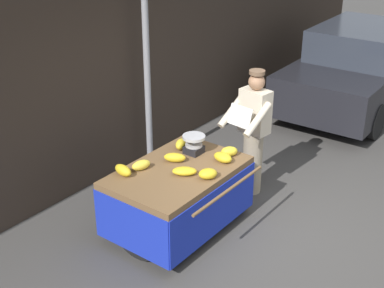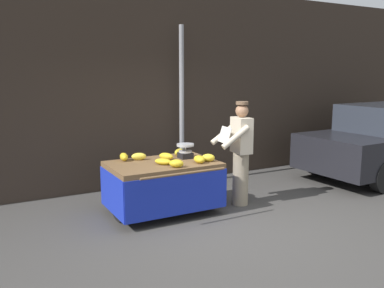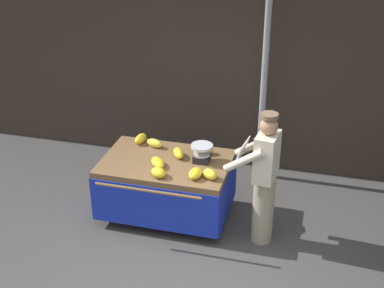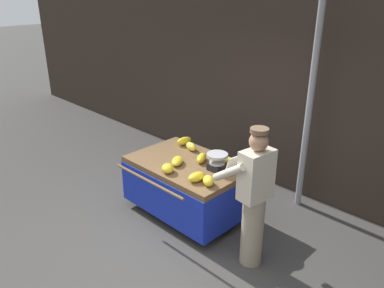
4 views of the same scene
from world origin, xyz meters
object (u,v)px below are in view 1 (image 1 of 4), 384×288
object	(u,v)px
banana_cart	(178,186)
banana_bunch_6	(181,144)
banana_bunch_0	(223,157)
parked_car	(358,68)
banana_bunch_2	(123,170)
street_pole	(147,67)
banana_bunch_4	(141,165)
vendor_person	(253,133)
banana_bunch_5	(229,151)
weighing_scale	(194,144)
banana_bunch_7	(175,157)
banana_bunch_1	(185,171)
banana_bunch_3	(208,174)

from	to	relation	value
banana_cart	banana_bunch_6	xyz separation A→B (m)	(0.45, 0.31, 0.28)
banana_bunch_0	parked_car	xyz separation A→B (m)	(4.73, 0.21, -0.12)
banana_bunch_2	street_pole	bearing A→B (deg)	32.15
banana_bunch_4	vendor_person	size ratio (longest dim) A/B	0.14
banana_cart	banana_bunch_4	bearing A→B (deg)	128.27
banana_bunch_5	street_pole	bearing A→B (deg)	77.00
banana_bunch_4	banana_bunch_5	bearing A→B (deg)	-34.09
street_pole	banana_bunch_5	distance (m)	1.80
banana_cart	weighing_scale	xyz separation A→B (m)	(0.44, 0.10, 0.34)
weighing_scale	banana_bunch_4	distance (m)	0.74
banana_bunch_0	banana_bunch_5	world-z (taller)	banana_bunch_5
banana_bunch_0	banana_bunch_5	distance (m)	0.18
weighing_scale	banana_bunch_7	bearing A→B (deg)	172.66
banana_bunch_1	banana_bunch_3	bearing A→B (deg)	-69.98
banana_bunch_2	vendor_person	distance (m)	1.88
banana_bunch_4	banana_bunch_6	distance (m)	0.71
banana_bunch_3	vendor_person	world-z (taller)	vendor_person
banana_cart	street_pole	bearing A→B (deg)	52.80
banana_bunch_5	vendor_person	world-z (taller)	vendor_person
banana_bunch_1	banana_bunch_7	xyz separation A→B (m)	(0.19, 0.29, 0.01)
banana_bunch_5	parked_car	bearing A→B (deg)	2.27
banana_bunch_7	vendor_person	size ratio (longest dim) A/B	0.15
street_pole	banana_cart	xyz separation A→B (m)	(-1.02, -1.35, -0.93)
street_pole	banana_bunch_1	xyz separation A→B (m)	(-1.08, -1.50, -0.67)
banana_bunch_0	weighing_scale	bearing A→B (deg)	93.95
banana_bunch_0	banana_bunch_5	bearing A→B (deg)	8.03
banana_bunch_1	banana_bunch_4	world-z (taller)	banana_bunch_4
banana_bunch_7	parked_car	xyz separation A→B (m)	(5.08, -0.25, -0.12)
weighing_scale	banana_bunch_5	xyz separation A→B (m)	(0.20, -0.39, -0.06)
street_pole	banana_bunch_7	bearing A→B (deg)	-126.68
banana_bunch_0	banana_bunch_3	size ratio (longest dim) A/B	1.16
street_pole	banana_bunch_5	world-z (taller)	street_pole
parked_car	banana_bunch_3	bearing A→B (deg)	-176.68
banana_bunch_3	banana_bunch_6	world-z (taller)	banana_bunch_6
banana_bunch_7	vendor_person	world-z (taller)	vendor_person
weighing_scale	banana_bunch_6	size ratio (longest dim) A/B	1.31
vendor_person	banana_cart	bearing A→B (deg)	169.88
banana_bunch_1	vendor_person	distance (m)	1.35
weighing_scale	parked_car	xyz separation A→B (m)	(4.76, -0.21, -0.18)
banana_bunch_3	banana_bunch_5	world-z (taller)	banana_bunch_5
banana_bunch_7	parked_car	size ratio (longest dim) A/B	0.07
weighing_scale	banana_bunch_1	xyz separation A→B (m)	(-0.50, -0.25, -0.07)
weighing_scale	banana_bunch_3	bearing A→B (deg)	-128.77
weighing_scale	parked_car	size ratio (longest dim) A/B	0.07
banana_bunch_6	parked_car	xyz separation A→B (m)	(4.76, -0.41, -0.12)
banana_bunch_0	banana_bunch_6	size ratio (longest dim) A/B	1.15
street_pole	parked_car	world-z (taller)	street_pole
banana_bunch_0	banana_bunch_3	world-z (taller)	banana_bunch_3
banana_bunch_1	banana_bunch_6	world-z (taller)	banana_bunch_6
banana_bunch_1	vendor_person	xyz separation A→B (m)	(1.35, -0.08, 0.02)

